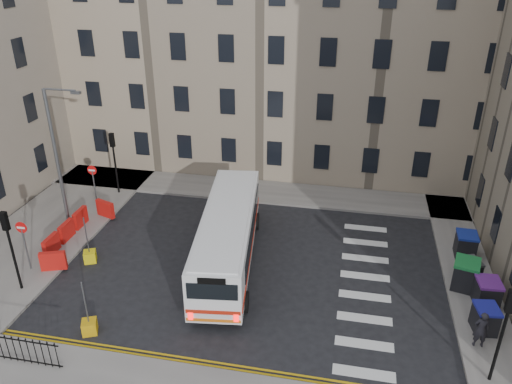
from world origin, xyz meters
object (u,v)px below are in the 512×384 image
(streetlamp, at_px, (57,158))
(wheelie_bin_b, at_px, (487,293))
(wheelie_bin_d, at_px, (469,270))
(bollard_yellow, at_px, (90,256))
(wheelie_bin_c, at_px, (465,274))
(bus, at_px, (228,235))
(wheelie_bin_a, at_px, (485,319))
(wheelie_bin_e, at_px, (466,245))
(pedestrian, at_px, (481,329))
(bollard_chevron, at_px, (90,327))

(streetlamp, height_order, wheelie_bin_b, streetlamp)
(wheelie_bin_d, relative_size, bollard_yellow, 2.11)
(streetlamp, relative_size, wheelie_bin_c, 5.37)
(bus, xyz_separation_m, bollard_yellow, (-7.06, -1.36, -1.36))
(bollard_yellow, bearing_deg, wheelie_bin_c, 4.23)
(bus, xyz_separation_m, wheelie_bin_c, (11.50, 0.02, -0.80))
(wheelie_bin_c, bearing_deg, wheelie_bin_a, -69.60)
(wheelie_bin_e, bearing_deg, bollard_yellow, -165.75)
(wheelie_bin_b, distance_m, wheelie_bin_e, 4.05)
(wheelie_bin_e, distance_m, bollard_yellow, 19.52)
(wheelie_bin_d, distance_m, pedestrian, 4.62)
(wheelie_bin_b, xyz_separation_m, wheelie_bin_c, (-0.74, 1.20, 0.06))
(bollard_chevron, bearing_deg, wheelie_bin_e, 29.01)
(wheelie_bin_a, xyz_separation_m, bollard_chevron, (-16.28, -3.30, -0.45))
(pedestrian, distance_m, bollard_yellow, 18.68)
(wheelie_bin_c, distance_m, bollard_yellow, 18.62)
(bollard_chevron, bearing_deg, wheelie_bin_d, 22.93)
(bus, bearing_deg, wheelie_bin_d, -4.51)
(wheelie_bin_c, bearing_deg, wheelie_bin_d, 78.30)
(wheelie_bin_a, height_order, wheelie_bin_d, wheelie_bin_a)
(wheelie_bin_a, distance_m, bollard_chevron, 16.62)
(bollard_yellow, bearing_deg, wheelie_bin_a, -4.87)
(pedestrian, distance_m, bollard_chevron, 16.07)
(bus, xyz_separation_m, bollard_chevron, (-4.46, -6.26, -1.36))
(bus, relative_size, pedestrian, 6.53)
(wheelie_bin_a, distance_m, wheelie_bin_d, 3.58)
(wheelie_bin_a, bearing_deg, wheelie_bin_d, 82.65)
(bus, bearing_deg, wheelie_bin_c, -7.40)
(wheelie_bin_b, height_order, wheelie_bin_d, wheelie_bin_b)
(bus, distance_m, pedestrian, 12.12)
(pedestrian, height_order, bollard_yellow, pedestrian)
(bollard_chevron, bearing_deg, wheelie_bin_a, 11.45)
(bus, bearing_deg, bollard_chevron, -132.94)
(wheelie_bin_d, bearing_deg, wheelie_bin_c, -135.46)
(wheelie_bin_c, relative_size, wheelie_bin_d, 1.20)
(streetlamp, xyz_separation_m, wheelie_bin_e, (22.05, 1.12, -3.54))
(streetlamp, relative_size, wheelie_bin_e, 6.31)
(streetlamp, distance_m, wheelie_bin_a, 22.67)
(wheelie_bin_b, relative_size, wheelie_bin_c, 0.85)
(bollard_chevron, bearing_deg, wheelie_bin_c, 21.47)
(wheelie_bin_c, relative_size, pedestrian, 0.91)
(wheelie_bin_c, height_order, wheelie_bin_d, wheelie_bin_c)
(wheelie_bin_e, xyz_separation_m, bollard_chevron, (-16.45, -9.12, -0.50))
(wheelie_bin_b, distance_m, bollard_chevron, 17.46)
(wheelie_bin_c, distance_m, wheelie_bin_e, 2.89)
(streetlamp, bearing_deg, bus, -9.81)
(wheelie_bin_a, bearing_deg, bus, 158.04)
(wheelie_bin_d, xyz_separation_m, bollard_yellow, (-18.85, -1.97, -0.42))
(wheelie_bin_d, xyz_separation_m, bollard_chevron, (-16.25, -6.87, -0.42))
(bus, height_order, wheelie_bin_c, bus)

